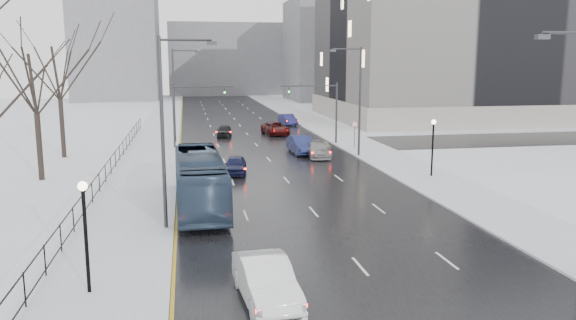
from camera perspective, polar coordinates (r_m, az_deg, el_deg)
road at (r=69.99m, az=-4.36°, el=2.86°), size 16.00×150.00×0.04m
cross_road at (r=58.18m, az=-3.12°, el=1.40°), size 130.00×10.00×0.04m
sidewalk_left at (r=69.69m, az=-12.99°, el=2.65°), size 5.00×150.00×0.16m
sidewalk_right at (r=71.82m, az=4.01°, el=3.10°), size 5.00×150.00×0.16m
park_strip at (r=70.78m, az=-20.69°, el=2.35°), size 14.00×150.00×0.12m
tree_park_d at (r=45.21m, az=-23.70°, el=-1.99°), size 8.75×8.75×12.50m
tree_park_e at (r=54.90m, az=-21.76°, el=0.15°), size 9.45×9.45×13.50m
iron_fence at (r=40.27m, az=-18.43°, el=-1.73°), size 0.06×70.00×1.30m
streetlight_r_mid at (r=51.50m, az=7.08°, el=6.48°), size 2.95×0.25×10.00m
streetlight_l_near at (r=29.25m, az=-12.21°, el=3.62°), size 2.95×0.25×10.00m
streetlight_l_far at (r=61.15m, az=-11.32°, el=6.92°), size 2.95×0.25×10.00m
lamppost_l at (r=22.19m, az=-19.94°, el=-5.83°), size 0.36×0.36×4.28m
lamppost_r_mid at (r=43.48m, az=14.51°, el=2.04°), size 0.36×0.36×4.28m
mast_signal_right at (r=59.06m, az=3.94°, el=5.52°), size 6.10×0.33×6.50m
mast_signal_left at (r=57.25m, az=-10.48°, el=5.23°), size 6.10×0.33×6.50m
no_uturn_sign at (r=55.91m, az=6.80°, el=3.35°), size 0.60×0.06×2.70m
civic_building at (r=91.41m, az=17.50°, el=11.15°), size 41.00×31.00×24.80m
bldg_far_right at (r=128.97m, az=5.61°, el=11.03°), size 24.00×20.00×22.00m
bldg_far_left at (r=134.98m, az=-17.00°, el=11.88°), size 18.00×22.00×28.00m
bldg_far_center at (r=149.48m, az=-6.14°, el=10.12°), size 30.00×18.00×18.00m
sedan_left_near at (r=20.99m, az=-2.26°, el=-12.15°), size 2.15×5.09×1.63m
bus at (r=34.11m, az=-8.97°, el=-2.06°), size 3.01×11.90×3.30m
sedan_center_near at (r=44.02m, az=-5.35°, el=-0.50°), size 2.15×4.26×1.39m
sedan_right_near at (r=53.29m, az=1.35°, el=1.55°), size 2.07×5.21×1.69m
sedan_right_cross at (r=67.12m, az=-1.28°, el=3.24°), size 3.12×5.64×1.49m
sedan_right_far at (r=51.33m, az=2.96°, el=1.02°), size 1.99×4.69×1.35m
sedan_center_far at (r=65.82m, az=-6.49°, el=2.99°), size 2.08×4.17×1.37m
sedan_right_distant at (r=77.29m, az=-0.01°, el=4.14°), size 2.10×4.62×1.47m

